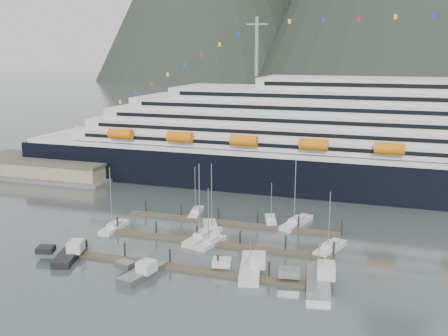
{
  "coord_description": "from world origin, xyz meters",
  "views": [
    {
      "loc": [
        28.87,
        -88.12,
        36.89
      ],
      "look_at": [
        -8.36,
        22.0,
        11.08
      ],
      "focal_mm": 42.0,
      "sensor_mm": 36.0,
      "label": 1
    }
  ],
  "objects_px": {
    "cruise_ship": "(403,149)",
    "sailboat_f": "(271,221)",
    "warehouse": "(47,168)",
    "trawler_c": "(249,267)",
    "trawler_b": "(142,272)",
    "trawler_d": "(317,278)",
    "sailboat_g": "(296,223)",
    "sailboat_c": "(211,243)",
    "sailboat_e": "(196,213)",
    "sailboat_b": "(211,229)",
    "sailboat_d": "(203,237)",
    "sailboat_a": "(115,228)",
    "sailboat_h": "(330,249)",
    "trawler_a": "(69,253)"
  },
  "relations": [
    {
      "from": "sailboat_h",
      "to": "sailboat_b",
      "type": "bearing_deg",
      "value": 99.56
    },
    {
      "from": "sailboat_f",
      "to": "trawler_b",
      "type": "xyz_separation_m",
      "value": [
        -13.71,
        -34.97,
        0.45
      ]
    },
    {
      "from": "cruise_ship",
      "to": "sailboat_a",
      "type": "relative_size",
      "value": 14.79
    },
    {
      "from": "cruise_ship",
      "to": "sailboat_e",
      "type": "xyz_separation_m",
      "value": [
        -44.53,
        -34.95,
        -11.65
      ]
    },
    {
      "from": "cruise_ship",
      "to": "trawler_a",
      "type": "bearing_deg",
      "value": -130.71
    },
    {
      "from": "sailboat_g",
      "to": "trawler_c",
      "type": "xyz_separation_m",
      "value": [
        -2.91,
        -27.11,
        0.42
      ]
    },
    {
      "from": "sailboat_b",
      "to": "sailboat_c",
      "type": "xyz_separation_m",
      "value": [
        2.71,
        -7.68,
        -0.04
      ]
    },
    {
      "from": "sailboat_c",
      "to": "sailboat_d",
      "type": "distance_m",
      "value": 3.62
    },
    {
      "from": "trawler_b",
      "to": "trawler_d",
      "type": "xyz_separation_m",
      "value": [
        28.31,
        6.77,
        0.1
      ]
    },
    {
      "from": "sailboat_e",
      "to": "sailboat_g",
      "type": "bearing_deg",
      "value": -100.34
    },
    {
      "from": "cruise_ship",
      "to": "sailboat_f",
      "type": "height_order",
      "value": "cruise_ship"
    },
    {
      "from": "sailboat_f",
      "to": "sailboat_a",
      "type": "bearing_deg",
      "value": 100.23
    },
    {
      "from": "sailboat_d",
      "to": "warehouse",
      "type": "bearing_deg",
      "value": 69.47
    },
    {
      "from": "sailboat_c",
      "to": "sailboat_f",
      "type": "height_order",
      "value": "sailboat_c"
    },
    {
      "from": "warehouse",
      "to": "sailboat_c",
      "type": "bearing_deg",
      "value": -30.27
    },
    {
      "from": "sailboat_b",
      "to": "sailboat_c",
      "type": "bearing_deg",
      "value": 173.76
    },
    {
      "from": "sailboat_c",
      "to": "cruise_ship",
      "type": "bearing_deg",
      "value": -21.17
    },
    {
      "from": "cruise_ship",
      "to": "trawler_b",
      "type": "bearing_deg",
      "value": -120.07
    },
    {
      "from": "trawler_b",
      "to": "trawler_c",
      "type": "bearing_deg",
      "value": -53.02
    },
    {
      "from": "sailboat_a",
      "to": "sailboat_d",
      "type": "distance_m",
      "value": 19.82
    },
    {
      "from": "trawler_a",
      "to": "sailboat_f",
      "type": "bearing_deg",
      "value": -61.19
    },
    {
      "from": "sailboat_g",
      "to": "sailboat_d",
      "type": "bearing_deg",
      "value": 148.29
    },
    {
      "from": "sailboat_a",
      "to": "cruise_ship",
      "type": "bearing_deg",
      "value": -48.93
    },
    {
      "from": "warehouse",
      "to": "trawler_c",
      "type": "relative_size",
      "value": 3.44
    },
    {
      "from": "sailboat_g",
      "to": "trawler_d",
      "type": "distance_m",
      "value": 29.56
    },
    {
      "from": "trawler_d",
      "to": "sailboat_d",
      "type": "bearing_deg",
      "value": 52.26
    },
    {
      "from": "sailboat_d",
      "to": "sailboat_f",
      "type": "bearing_deg",
      "value": -25.91
    },
    {
      "from": "warehouse",
      "to": "sailboat_d",
      "type": "xyz_separation_m",
      "value": [
        64.81,
        -36.9,
        -1.8
      ]
    },
    {
      "from": "trawler_d",
      "to": "warehouse",
      "type": "bearing_deg",
      "value": 51.05
    },
    {
      "from": "cruise_ship",
      "to": "sailboat_c",
      "type": "bearing_deg",
      "value": -123.45
    },
    {
      "from": "sailboat_c",
      "to": "trawler_d",
      "type": "distance_m",
      "value": 24.89
    },
    {
      "from": "sailboat_b",
      "to": "sailboat_h",
      "type": "height_order",
      "value": "sailboat_b"
    },
    {
      "from": "sailboat_d",
      "to": "sailboat_f",
      "type": "height_order",
      "value": "sailboat_d"
    },
    {
      "from": "sailboat_e",
      "to": "sailboat_f",
      "type": "relative_size",
      "value": 1.25
    },
    {
      "from": "sailboat_a",
      "to": "sailboat_b",
      "type": "xyz_separation_m",
      "value": [
        19.75,
        5.77,
        0.01
      ]
    },
    {
      "from": "sailboat_c",
      "to": "sailboat_e",
      "type": "distance_m",
      "value": 20.02
    },
    {
      "from": "sailboat_b",
      "to": "sailboat_c",
      "type": "relative_size",
      "value": 1.27
    },
    {
      "from": "warehouse",
      "to": "sailboat_e",
      "type": "bearing_deg",
      "value": -20.94
    },
    {
      "from": "sailboat_b",
      "to": "trawler_a",
      "type": "distance_m",
      "value": 29.49
    },
    {
      "from": "trawler_b",
      "to": "trawler_a",
      "type": "bearing_deg",
      "value": 89.71
    },
    {
      "from": "sailboat_d",
      "to": "sailboat_b",
      "type": "bearing_deg",
      "value": 9.85
    },
    {
      "from": "sailboat_e",
      "to": "trawler_b",
      "type": "height_order",
      "value": "sailboat_e"
    },
    {
      "from": "cruise_ship",
      "to": "sailboat_g",
      "type": "bearing_deg",
      "value": -121.03
    },
    {
      "from": "sailboat_a",
      "to": "trawler_b",
      "type": "height_order",
      "value": "sailboat_a"
    },
    {
      "from": "sailboat_a",
      "to": "trawler_a",
      "type": "distance_m",
      "value": 16.01
    },
    {
      "from": "sailboat_h",
      "to": "warehouse",
      "type": "bearing_deg",
      "value": 85.9
    },
    {
      "from": "trawler_a",
      "to": "sailboat_g",
      "type": "bearing_deg",
      "value": -66.14
    },
    {
      "from": "sailboat_f",
      "to": "trawler_c",
      "type": "bearing_deg",
      "value": 169.14
    },
    {
      "from": "sailboat_g",
      "to": "trawler_a",
      "type": "relative_size",
      "value": 1.26
    },
    {
      "from": "sailboat_d",
      "to": "sailboat_f",
      "type": "distance_m",
      "value": 18.19
    }
  ]
}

